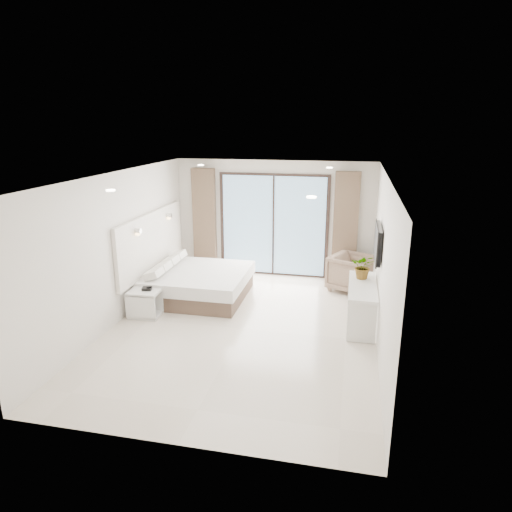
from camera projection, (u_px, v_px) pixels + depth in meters
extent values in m
plane|color=beige|center=(243.00, 329.00, 8.09)|extent=(6.20, 6.20, 0.00)
cube|color=silver|center=(274.00, 219.00, 10.61)|extent=(4.60, 0.02, 2.70)
cube|color=silver|center=(172.00, 338.00, 4.80)|extent=(4.60, 0.02, 2.70)
cube|color=silver|center=(118.00, 248.00, 8.17)|extent=(0.02, 6.20, 2.70)
cube|color=silver|center=(382.00, 265.00, 7.24)|extent=(0.02, 6.20, 2.70)
cube|color=white|center=(241.00, 176.00, 7.32)|extent=(4.60, 6.20, 0.02)
cube|color=white|center=(152.00, 241.00, 9.44)|extent=(0.08, 3.00, 1.20)
cube|color=black|center=(378.00, 243.00, 7.77)|extent=(0.06, 1.00, 0.58)
cube|color=black|center=(376.00, 243.00, 7.78)|extent=(0.02, 1.04, 0.62)
cube|color=black|center=(274.00, 226.00, 10.63)|extent=(2.56, 0.04, 2.42)
cube|color=#83AFD3|center=(273.00, 226.00, 10.60)|extent=(2.40, 0.01, 2.30)
cube|color=brown|center=(205.00, 221.00, 10.84)|extent=(0.55, 0.14, 2.50)
cube|color=brown|center=(345.00, 228.00, 10.18)|extent=(0.55, 0.14, 2.50)
cylinder|color=white|center=(111.00, 190.00, 5.91)|extent=(0.12, 0.12, 0.02)
cylinder|color=white|center=(311.00, 197.00, 5.38)|extent=(0.12, 0.12, 0.02)
cylinder|color=white|center=(201.00, 165.00, 9.28)|extent=(0.12, 0.12, 0.02)
cylinder|color=white|center=(329.00, 168.00, 8.75)|extent=(0.12, 0.12, 0.02)
cube|color=brown|center=(198.00, 290.00, 9.53)|extent=(1.95, 1.85, 0.31)
cube|color=silver|center=(198.00, 277.00, 9.44)|extent=(2.02, 1.93, 0.25)
cube|color=silver|center=(154.00, 276.00, 8.93)|extent=(0.28, 0.39, 0.14)
cube|color=silver|center=(163.00, 269.00, 9.32)|extent=(0.28, 0.39, 0.14)
cube|color=silver|center=(171.00, 263.00, 9.73)|extent=(0.28, 0.39, 0.14)
cube|color=silver|center=(178.00, 257.00, 10.12)|extent=(0.28, 0.39, 0.14)
cube|color=silver|center=(144.00, 292.00, 8.50)|extent=(0.57, 0.47, 0.05)
cube|color=silver|center=(146.00, 314.00, 8.63)|extent=(0.57, 0.47, 0.05)
cube|color=silver|center=(140.00, 307.00, 8.37)|extent=(0.56, 0.07, 0.46)
cube|color=silver|center=(150.00, 299.00, 8.75)|extent=(0.56, 0.07, 0.46)
cube|color=black|center=(147.00, 289.00, 8.50)|extent=(0.19, 0.16, 0.06)
cube|color=silver|center=(363.00, 286.00, 8.04)|extent=(0.49, 1.55, 0.06)
cube|color=silver|center=(362.00, 323.00, 7.50)|extent=(0.47, 0.06, 0.71)
cube|color=silver|center=(361.00, 293.00, 8.81)|extent=(0.47, 0.06, 0.71)
imported|color=#33662D|center=(363.00, 269.00, 8.31)|extent=(0.48, 0.52, 0.36)
imported|color=#91735F|center=(352.00, 271.00, 9.82)|extent=(1.06, 1.09, 0.87)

